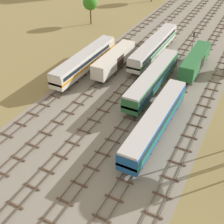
% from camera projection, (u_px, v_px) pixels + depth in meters
% --- Properties ---
extents(ground_plane, '(480.00, 480.00, 0.00)m').
position_uv_depth(ground_plane, '(156.00, 68.00, 62.24)').
color(ground_plane, olive).
extents(ballast_bed, '(28.15, 176.00, 0.01)m').
position_uv_depth(ballast_bed, '(156.00, 68.00, 62.24)').
color(ballast_bed, gray).
rests_on(ballast_bed, ground).
extents(track_far_left, '(2.40, 126.00, 0.29)m').
position_uv_depth(track_far_left, '(107.00, 54.00, 67.38)').
color(track_far_left, '#47382D').
rests_on(track_far_left, ground).
extents(track_left, '(2.40, 126.00, 0.29)m').
position_uv_depth(track_left, '(126.00, 58.00, 65.58)').
color(track_left, '#47382D').
rests_on(track_left, ground).
extents(track_centre_left, '(2.40, 126.00, 0.29)m').
position_uv_depth(track_centre_left, '(147.00, 63.00, 63.79)').
color(track_centre_left, '#47382D').
rests_on(track_centre_left, ground).
extents(track_centre, '(2.40, 126.00, 0.29)m').
position_uv_depth(track_centre, '(169.00, 68.00, 61.99)').
color(track_centre, '#47382D').
rests_on(track_centre, ground).
extents(track_centre_right, '(2.40, 126.00, 0.29)m').
position_uv_depth(track_centre_right, '(192.00, 73.00, 60.19)').
color(track_centre_right, '#47382D').
rests_on(track_centre_right, ground).
extents(track_right, '(2.40, 126.00, 0.29)m').
position_uv_depth(track_right, '(217.00, 78.00, 58.40)').
color(track_right, '#47382D').
rests_on(track_right, ground).
extents(diesel_railcar_centre_right_nearest, '(2.96, 20.50, 3.80)m').
position_uv_depth(diesel_railcar_centre_right_nearest, '(156.00, 120.00, 43.40)').
color(diesel_railcar_centre_right_nearest, '#194C8C').
rests_on(diesel_railcar_centre_right_nearest, ground).
extents(diesel_railcar_centre_near, '(2.96, 20.50, 3.80)m').
position_uv_depth(diesel_railcar_centre_near, '(153.00, 78.00, 53.46)').
color(diesel_railcar_centre_near, '#286638').
rests_on(diesel_railcar_centre_near, ground).
extents(diesel_railcar_far_left_mid, '(2.96, 20.50, 3.80)m').
position_uv_depth(diesel_railcar_far_left_mid, '(85.00, 60.00, 59.34)').
color(diesel_railcar_far_left_mid, beige).
rests_on(diesel_railcar_far_left_mid, ground).
extents(freight_boxcar_left_midfar, '(2.87, 14.00, 3.60)m').
position_uv_depth(freight_boxcar_left_midfar, '(114.00, 59.00, 59.94)').
color(freight_boxcar_left_midfar, beige).
rests_on(freight_boxcar_left_midfar, ground).
extents(freight_boxcar_centre_right_far, '(2.87, 14.00, 3.60)m').
position_uv_depth(freight_boxcar_centre_right_far, '(195.00, 60.00, 59.60)').
color(freight_boxcar_centre_right_far, '#286638').
rests_on(freight_boxcar_centre_right_far, ground).
extents(passenger_coach_centre_left_farther, '(2.96, 22.00, 3.80)m').
position_uv_depth(passenger_coach_centre_left_farther, '(154.00, 46.00, 64.98)').
color(passenger_coach_centre_left_farther, beige).
rests_on(passenger_coach_centre_left_farther, ground).
extents(signal_post_nearest, '(0.28, 0.47, 5.57)m').
position_uv_depth(signal_post_nearest, '(193.00, 41.00, 64.71)').
color(signal_post_nearest, gray).
rests_on(signal_post_nearest, ground).
extents(lineside_tree_4, '(3.88, 3.88, 7.71)m').
position_uv_depth(lineside_tree_4, '(90.00, 3.00, 80.37)').
color(lineside_tree_4, '#4C331E').
rests_on(lineside_tree_4, ground).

